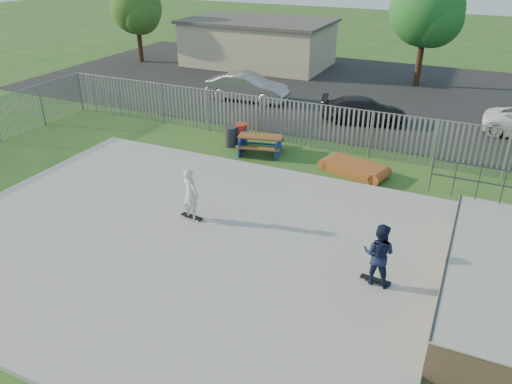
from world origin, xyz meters
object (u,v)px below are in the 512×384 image
at_px(funbox, 354,168).
at_px(trash_bin_grey, 231,137).
at_px(car_silver, 248,87).
at_px(skater_white, 190,194).
at_px(trash_bin_red, 241,134).
at_px(car_dark, 364,110).
at_px(picnic_table, 260,144).
at_px(tree_left, 136,8).
at_px(tree_mid, 427,9).
at_px(skater_navy, 379,254).

xyz_separation_m(funbox, trash_bin_grey, (-5.74, 0.58, 0.22)).
distance_m(car_silver, skater_white, 13.92).
distance_m(trash_bin_red, trash_bin_grey, 0.52).
height_order(car_dark, skater_white, skater_white).
distance_m(trash_bin_grey, car_silver, 7.11).
xyz_separation_m(funbox, car_silver, (-8.13, 7.27, 0.56)).
bearing_deg(funbox, car_silver, 152.78).
xyz_separation_m(funbox, car_dark, (-1.20, 6.28, 0.41)).
bearing_deg(trash_bin_red, picnic_table, -27.02).
distance_m(trash_bin_grey, tree_left, 19.28).
relative_size(car_dark, tree_left, 0.74).
height_order(picnic_table, skater_white, skater_white).
xyz_separation_m(picnic_table, skater_white, (0.44, -6.31, 0.62)).
height_order(trash_bin_grey, car_silver, car_silver).
bearing_deg(funbox, tree_mid, 104.37).
distance_m(picnic_table, funbox, 4.22).
relative_size(skater_navy, skater_white, 1.00).
relative_size(tree_left, skater_white, 3.29).
height_order(trash_bin_grey, skater_navy, skater_navy).
distance_m(car_silver, car_dark, 7.00).
bearing_deg(skater_navy, tree_mid, -80.07).
distance_m(picnic_table, tree_left, 20.58).
xyz_separation_m(car_silver, tree_mid, (8.18, 7.55, 3.77)).
height_order(trash_bin_grey, tree_left, tree_left).
bearing_deg(tree_left, car_dark, -20.19).
bearing_deg(car_dark, skater_navy, -178.42).
relative_size(picnic_table, car_silver, 0.47).
distance_m(funbox, trash_bin_grey, 5.78).
relative_size(trash_bin_grey, tree_mid, 0.13).
bearing_deg(trash_bin_red, trash_bin_grey, -126.15).
xyz_separation_m(picnic_table, car_silver, (-3.93, 6.90, 0.38)).
distance_m(funbox, trash_bin_red, 5.53).
relative_size(trash_bin_red, car_silver, 0.20).
height_order(trash_bin_red, skater_navy, skater_navy).
xyz_separation_m(trash_bin_grey, tree_left, (-14.20, 12.59, 3.39)).
relative_size(trash_bin_red, skater_navy, 0.54).
xyz_separation_m(car_silver, skater_navy, (10.53, -14.07, 0.24)).
bearing_deg(trash_bin_red, tree_mid, 68.34).
xyz_separation_m(trash_bin_grey, car_silver, (-2.39, 6.69, 0.34)).
xyz_separation_m(picnic_table, skater_navy, (6.60, -7.17, 0.62)).
height_order(picnic_table, funbox, picnic_table).
distance_m(picnic_table, skater_navy, 9.77).
distance_m(tree_left, skater_white, 25.20).
bearing_deg(funbox, trash_bin_red, -175.82).
relative_size(car_silver, tree_mid, 0.68).
height_order(tree_mid, skater_navy, tree_mid).
height_order(funbox, trash_bin_grey, trash_bin_grey).
bearing_deg(tree_left, car_silver, -26.55).
bearing_deg(tree_left, funbox, -33.44).
xyz_separation_m(car_dark, tree_mid, (1.25, 8.54, 3.92)).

